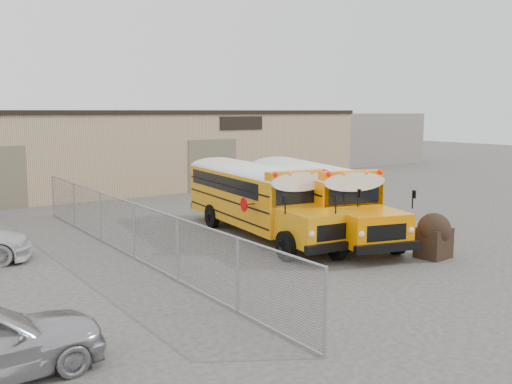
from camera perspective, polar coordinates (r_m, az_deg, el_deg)
ground at (r=19.33m, az=8.32°, el=-5.85°), size 120.00×120.00×0.00m
warehouse at (r=36.08m, az=-13.93°, el=4.29°), size 30.20×10.20×4.67m
chainlink_fence at (r=18.39m, az=-12.13°, el=-3.79°), size 0.07×18.07×1.81m
distant_building_right at (r=52.76m, az=9.56°, el=5.37°), size 10.00×8.00×4.40m
school_bus_left at (r=26.42m, az=-5.49°, el=1.40°), size 3.42×9.43×2.70m
school_bus_right at (r=26.78m, az=0.77°, el=1.53°), size 4.55×9.49×2.70m
tarp_bundle at (r=18.97m, az=17.35°, el=-4.12°), size 1.06×1.06×1.44m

